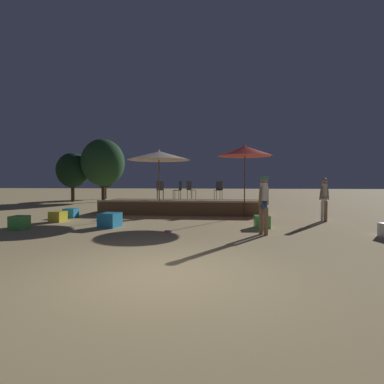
# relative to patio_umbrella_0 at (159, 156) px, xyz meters

# --- Properties ---
(ground_plane) EXTENTS (120.00, 120.00, 0.00)m
(ground_plane) POSITION_rel_patio_umbrella_0_xyz_m (1.92, -8.89, -2.80)
(ground_plane) COLOR tan
(wooden_deck) EXTENTS (7.83, 2.79, 0.71)m
(wooden_deck) POSITION_rel_patio_umbrella_0_xyz_m (0.95, 1.22, -2.48)
(wooden_deck) COLOR brown
(wooden_deck) RESTS_ON ground
(patio_umbrella_0) EXTENTS (2.95, 2.95, 3.09)m
(patio_umbrella_0) POSITION_rel_patio_umbrella_0_xyz_m (0.00, 0.00, 0.00)
(patio_umbrella_0) COLOR brown
(patio_umbrella_0) RESTS_ON ground
(patio_umbrella_1) EXTENTS (2.44, 2.44, 3.25)m
(patio_umbrella_1) POSITION_rel_patio_umbrella_0_xyz_m (3.95, -0.24, 0.15)
(patio_umbrella_1) COLOR brown
(patio_umbrella_1) RESTS_ON ground
(cube_seat_0) EXTENTS (0.52, 0.52, 0.42)m
(cube_seat_0) POSITION_rel_patio_umbrella_0_xyz_m (4.32, -3.36, -2.59)
(cube_seat_0) COLOR #4CC651
(cube_seat_0) RESTS_ON ground
(cube_seat_2) EXTENTS (0.50, 0.50, 0.45)m
(cube_seat_2) POSITION_rel_patio_umbrella_0_xyz_m (-3.76, -4.54, -2.57)
(cube_seat_2) COLOR #4CC651
(cube_seat_2) RESTS_ON ground
(cube_seat_3) EXTENTS (0.59, 0.59, 0.41)m
(cube_seat_3) POSITION_rel_patio_umbrella_0_xyz_m (-3.53, -2.61, -2.59)
(cube_seat_3) COLOR yellow
(cube_seat_3) RESTS_ON ground
(cube_seat_4) EXTENTS (0.75, 0.75, 0.50)m
(cube_seat_4) POSITION_rel_patio_umbrella_0_xyz_m (-0.97, -3.74, -2.55)
(cube_seat_4) COLOR #2D9EDB
(cube_seat_4) RESTS_ON ground
(cube_seat_5) EXTENTS (0.51, 0.51, 0.41)m
(cube_seat_5) POSITION_rel_patio_umbrella_0_xyz_m (-3.70, -1.27, -2.60)
(cube_seat_5) COLOR #2D9EDB
(cube_seat_5) RESTS_ON ground
(person_0) EXTENTS (0.37, 0.39, 1.77)m
(person_0) POSITION_rel_patio_umbrella_0_xyz_m (4.18, -4.74, -1.79)
(person_0) COLOR #997051
(person_0) RESTS_ON ground
(person_1) EXTENTS (0.47, 0.29, 1.73)m
(person_1) POSITION_rel_patio_umbrella_0_xyz_m (7.01, -1.43, -1.86)
(person_1) COLOR white
(person_1) RESTS_ON ground
(bistro_chair_0) EXTENTS (0.48, 0.48, 0.90)m
(bistro_chair_0) POSITION_rel_patio_umbrella_0_xyz_m (1.34, 1.25, -1.55)
(bistro_chair_0) COLOR #47474C
(bistro_chair_0) RESTS_ON wooden_deck
(bistro_chair_1) EXTENTS (0.44, 0.44, 0.90)m
(bistro_chair_1) POSITION_rel_patio_umbrella_0_xyz_m (2.79, 1.14, -1.55)
(bistro_chair_1) COLOR #47474C
(bistro_chair_1) RESTS_ON wooden_deck
(bistro_chair_2) EXTENTS (0.40, 0.41, 0.90)m
(bistro_chair_2) POSITION_rel_patio_umbrella_0_xyz_m (-0.13, 0.86, -1.55)
(bistro_chair_2) COLOR #47474C
(bistro_chair_2) RESTS_ON wooden_deck
(bistro_chair_3) EXTENTS (0.46, 0.45, 0.90)m
(bistro_chair_3) POSITION_rel_patio_umbrella_0_xyz_m (0.82, 0.73, -1.55)
(bistro_chair_3) COLOR #2D3338
(bistro_chair_3) RESTS_ON wooden_deck
(frisbee_disc) EXTENTS (0.26, 0.26, 0.03)m
(frisbee_disc) POSITION_rel_patio_umbrella_0_xyz_m (1.25, -4.53, -2.78)
(frisbee_disc) COLOR #E54C99
(frisbee_disc) RESTS_ON ground
(background_tree_0) EXTENTS (3.30, 3.30, 4.87)m
(background_tree_0) POSITION_rel_patio_umbrella_0_xyz_m (-6.25, 8.62, 0.25)
(background_tree_0) COLOR #3D2B1C
(background_tree_0) RESTS_ON ground
(background_tree_1) EXTENTS (2.46, 2.46, 3.82)m
(background_tree_1) POSITION_rel_patio_umbrella_0_xyz_m (-8.73, 8.61, -0.34)
(background_tree_1) COLOR #3D2B1C
(background_tree_1) RESTS_ON ground
(background_tree_2) EXTENTS (1.94, 1.94, 3.13)m
(background_tree_2) POSITION_rel_patio_umbrella_0_xyz_m (-7.68, 12.52, -0.76)
(background_tree_2) COLOR #3D2B1C
(background_tree_2) RESTS_ON ground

